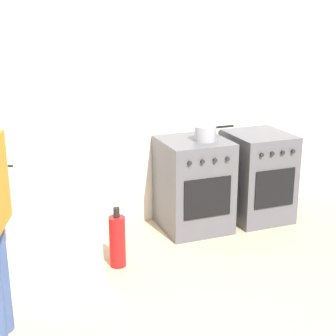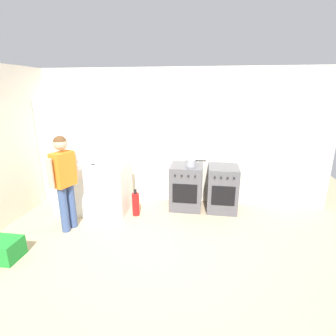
% 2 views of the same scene
% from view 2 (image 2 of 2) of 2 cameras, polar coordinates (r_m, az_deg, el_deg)
% --- Properties ---
extents(ground_plane, '(8.00, 8.00, 0.00)m').
position_cam_2_polar(ground_plane, '(3.88, -3.63, -17.97)').
color(ground_plane, tan).
extents(back_wall, '(6.00, 0.10, 2.60)m').
position_cam_2_polar(back_wall, '(5.19, 0.63, 6.71)').
color(back_wall, silver).
rests_on(back_wall, ground).
extents(counter_unit, '(1.30, 0.70, 0.90)m').
position_cam_2_polar(counter_unit, '(5.09, -15.90, -4.10)').
color(counter_unit, silver).
rests_on(counter_unit, ground).
extents(oven_left, '(0.59, 0.62, 0.85)m').
position_cam_2_polar(oven_left, '(5.03, 3.97, -4.02)').
color(oven_left, '#4C4C51').
rests_on(oven_left, ground).
extents(oven_right, '(0.55, 0.62, 0.85)m').
position_cam_2_polar(oven_right, '(5.03, 11.77, -4.36)').
color(oven_right, '#4C4C51').
rests_on(oven_right, ground).
extents(pot, '(0.37, 0.19, 0.13)m').
position_cam_2_polar(pot, '(4.81, 5.01, 1.15)').
color(pot, gray).
rests_on(pot, oven_left).
extents(knife_bread, '(0.35, 0.06, 0.01)m').
position_cam_2_polar(knife_bread, '(5.31, -20.17, 1.52)').
color(knife_bread, silver).
rests_on(knife_bread, counter_unit).
extents(knife_chef, '(0.27, 0.20, 0.01)m').
position_cam_2_polar(knife_chef, '(5.12, -20.52, 0.93)').
color(knife_chef, silver).
rests_on(knife_chef, counter_unit).
extents(knife_utility, '(0.25, 0.05, 0.01)m').
position_cam_2_polar(knife_utility, '(4.95, -20.39, 0.43)').
color(knife_utility, silver).
rests_on(knife_utility, counter_unit).
extents(knife_paring, '(0.20, 0.12, 0.01)m').
position_cam_2_polar(knife_paring, '(4.93, -16.21, 0.78)').
color(knife_paring, silver).
rests_on(knife_paring, counter_unit).
extents(person, '(0.29, 0.55, 1.55)m').
position_cam_2_polar(person, '(4.37, -21.71, -1.71)').
color(person, '#384C7A').
rests_on(person, ground).
extents(fire_extinguisher, '(0.13, 0.13, 0.50)m').
position_cam_2_polar(fire_extinguisher, '(4.82, -7.03, -7.78)').
color(fire_extinguisher, red).
rests_on(fire_extinguisher, ground).
extents(recycling_crate_lower, '(0.52, 0.36, 0.28)m').
position_cam_2_polar(recycling_crate_lower, '(4.34, -32.68, -14.64)').
color(recycling_crate_lower, '#1E842D').
rests_on(recycling_crate_lower, ground).
extents(larder_cabinet, '(0.48, 0.44, 2.00)m').
position_cam_2_polar(larder_cabinet, '(5.78, -23.03, 3.38)').
color(larder_cabinet, silver).
rests_on(larder_cabinet, ground).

